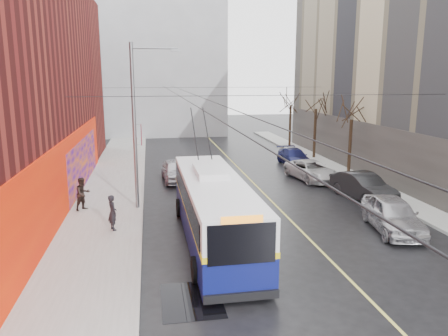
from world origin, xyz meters
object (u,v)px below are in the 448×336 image
object	(u,v)px
trolleybus	(214,208)
parked_car_c	(312,170)
pedestrian_b	(83,194)
tree_mid	(316,100)
parked_car_d	(294,157)
tree_near	(352,109)
parked_car_a	(393,214)
streetlight_pole	(137,123)
pedestrian_a	(113,213)
tree_far	(291,98)
parked_car_b	(363,186)
following_car	(175,170)

from	to	relation	value
trolleybus	parked_car_c	size ratio (longest dim) A/B	2.39
trolleybus	pedestrian_b	size ratio (longest dim) A/B	6.59
tree_mid	parked_car_d	xyz separation A→B (m)	(-2.67, -2.42, -4.57)
tree_near	parked_car_a	size ratio (longest dim) A/B	1.33
trolleybus	parked_car_c	xyz separation A→B (m)	(8.65, 10.64, -0.86)
streetlight_pole	pedestrian_a	bearing A→B (deg)	-109.10
tree_far	parked_car_c	xyz separation A→B (m)	(-3.17, -14.73, -4.46)
parked_car_b	streetlight_pole	bearing A→B (deg)	170.07
trolleybus	streetlight_pole	bearing A→B (deg)	121.23
streetlight_pole	following_car	size ratio (longest dim) A/B	2.02
parked_car_b	parked_car_c	size ratio (longest dim) A/B	0.98
tree_near	pedestrian_a	bearing A→B (deg)	-149.83
parked_car_a	parked_car_c	xyz separation A→B (m)	(0.03, 10.72, -0.13)
tree_mid	parked_car_b	size ratio (longest dim) A/B	1.38
streetlight_pole	parked_car_c	distance (m)	13.72
tree_near	tree_mid	size ratio (longest dim) A/B	0.96
tree_far	trolleybus	bearing A→B (deg)	-114.99
trolleybus	parked_car_b	xyz separation A→B (m)	(9.82, 5.24, -0.75)
parked_car_d	pedestrian_a	distance (m)	19.64
tree_near	parked_car_d	distance (m)	6.83
following_car	trolleybus	bearing A→B (deg)	-88.76
tree_near	tree_far	size ratio (longest dim) A/B	0.97
trolleybus	following_car	bearing A→B (deg)	94.22
tree_mid	pedestrian_b	size ratio (longest dim) A/B	3.72
streetlight_pole	following_car	bearing A→B (deg)	70.35
trolleybus	parked_car_d	distance (m)	18.41
tree_near	tree_far	world-z (taller)	tree_far
trolleybus	parked_car_c	distance (m)	13.74
tree_mid	trolleybus	world-z (taller)	tree_mid
parked_car_d	pedestrian_b	bearing A→B (deg)	-147.17
tree_mid	following_car	xyz separation A→B (m)	(-12.80, -6.45, -4.50)
parked_car_a	following_car	distance (m)	15.37
parked_car_c	pedestrian_a	world-z (taller)	pedestrian_a
tree_mid	following_car	world-z (taller)	tree_mid
trolleybus	parked_car_d	xyz separation A→B (m)	(9.15, 15.95, -0.87)
parked_car_d	following_car	distance (m)	10.90
streetlight_pole	tree_near	world-z (taller)	streetlight_pole
following_car	pedestrian_b	bearing A→B (deg)	-132.91
trolleybus	parked_car_a	size ratio (longest dim) A/B	2.46
streetlight_pole	parked_car_a	world-z (taller)	streetlight_pole
parked_car_a	tree_far	bearing A→B (deg)	92.69
parked_car_b	pedestrian_a	world-z (taller)	pedestrian_a
parked_car_a	pedestrian_b	distance (m)	15.95
tree_near	parked_car_b	world-z (taller)	tree_near
tree_mid	pedestrian_b	distance (m)	22.73
trolleybus	tree_mid	bearing A→B (deg)	56.77
tree_far	following_car	bearing A→B (deg)	-133.58
parked_car_b	tree_far	bearing A→B (deg)	74.96
parked_car_c	pedestrian_a	distance (m)	15.84
tree_mid	following_car	bearing A→B (deg)	-153.25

